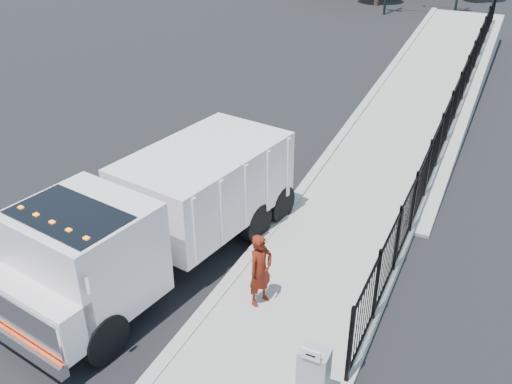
% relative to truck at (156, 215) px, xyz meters
% --- Properties ---
extents(ground, '(120.00, 120.00, 0.00)m').
position_rel_truck_xyz_m(ground, '(1.84, 0.35, -1.62)').
color(ground, black).
rests_on(ground, ground).
extents(sidewalk, '(3.55, 12.00, 0.12)m').
position_rel_truck_xyz_m(sidewalk, '(3.77, -1.65, -1.56)').
color(sidewalk, '#9E998E').
rests_on(sidewalk, ground).
extents(curb, '(0.30, 12.00, 0.16)m').
position_rel_truck_xyz_m(curb, '(1.84, -1.65, -1.54)').
color(curb, '#ADAAA3').
rests_on(curb, ground).
extents(ramp, '(3.95, 24.06, 3.19)m').
position_rel_truck_xyz_m(ramp, '(3.97, 16.35, -1.62)').
color(ramp, '#9E998E').
rests_on(ramp, ground).
extents(iron_fence, '(0.10, 28.00, 1.80)m').
position_rel_truck_xyz_m(iron_fence, '(5.39, 12.35, -0.72)').
color(iron_fence, black).
rests_on(iron_fence, ground).
extents(truck, '(4.07, 8.76, 2.89)m').
position_rel_truck_xyz_m(truck, '(0.00, 0.00, 0.00)').
color(truck, black).
rests_on(truck, ground).
extents(worker, '(0.64, 0.77, 1.80)m').
position_rel_truck_xyz_m(worker, '(2.87, -0.20, -0.60)').
color(worker, '#62190B').
rests_on(worker, sidewalk).
extents(utility_cabinet, '(0.55, 0.40, 1.25)m').
position_rel_truck_xyz_m(utility_cabinet, '(4.94, -2.40, -0.88)').
color(utility_cabinet, gray).
rests_on(utility_cabinet, sidewalk).
extents(arrow_sign, '(0.35, 0.04, 0.22)m').
position_rel_truck_xyz_m(arrow_sign, '(4.94, -2.62, -0.14)').
color(arrow_sign, white).
rests_on(arrow_sign, utility_cabinet).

